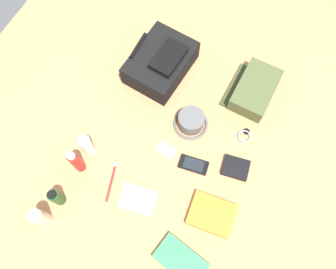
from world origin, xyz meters
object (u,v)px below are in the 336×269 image
object	(u,v)px
sunscreen_spray	(76,162)
toothbrush	(112,178)
shampoo_bottle	(56,197)
paperback_novel	(181,261)
travel_guidebook	(212,214)
toiletry_pouch	(254,90)
toothpaste_tube	(87,146)
backpack	(161,63)
cell_phone	(194,165)
wallet	(236,167)
lotion_bottle	(41,218)
wristwatch	(245,136)
notepad	(138,199)
bucket_hat	(191,121)
media_player	(166,150)

from	to	relation	value
sunscreen_spray	toothbrush	distance (m)	0.16
sunscreen_spray	toothbrush	size ratio (longest dim) A/B	1.00
shampoo_bottle	paperback_novel	world-z (taller)	shampoo_bottle
shampoo_bottle	travel_guidebook	xyz separation A→B (m)	(0.22, -0.59, -0.05)
toiletry_pouch	paperback_novel	xyz separation A→B (m)	(-0.81, -0.01, -0.03)
toothpaste_tube	toiletry_pouch	bearing A→B (deg)	-43.07
backpack	cell_phone	bearing A→B (deg)	-137.34
toothbrush	wallet	distance (m)	0.53
lotion_bottle	travel_guidebook	world-z (taller)	lotion_bottle
wristwatch	toothbrush	distance (m)	0.61
backpack	wristwatch	bearing A→B (deg)	-106.59
travel_guidebook	notepad	world-z (taller)	travel_guidebook
toiletry_pouch	wristwatch	distance (m)	0.22
wristwatch	notepad	size ratio (longest dim) A/B	0.47
bucket_hat	media_player	size ratio (longest dim) A/B	1.79
lotion_bottle	shampoo_bottle	xyz separation A→B (m)	(0.09, -0.01, -0.02)
media_player	toothbrush	size ratio (longest dim) A/B	0.51
backpack	bucket_hat	bearing A→B (deg)	-128.80
backpack	lotion_bottle	distance (m)	0.84
bucket_hat	paperback_novel	bearing A→B (deg)	-159.14
lotion_bottle	wallet	distance (m)	0.81
paperback_novel	travel_guidebook	size ratio (longest dim) A/B	1.13
shampoo_bottle	wallet	distance (m)	0.75
lotion_bottle	paperback_novel	world-z (taller)	lotion_bottle
paperback_novel	toothbrush	distance (m)	0.43
bucket_hat	wallet	xyz separation A→B (m)	(-0.10, -0.26, -0.02)
notepad	toothbrush	bearing A→B (deg)	69.52
toiletry_pouch	toothbrush	size ratio (longest dim) A/B	1.54
toothbrush	toiletry_pouch	bearing A→B (deg)	-31.17
wallet	toothpaste_tube	bearing A→B (deg)	99.94
toiletry_pouch	toothpaste_tube	world-z (taller)	toothpaste_tube
shampoo_bottle	toothbrush	bearing A→B (deg)	-40.82
sunscreen_spray	backpack	bearing A→B (deg)	-9.00
toiletry_pouch	backpack	bearing A→B (deg)	99.16
backpack	bucket_hat	xyz separation A→B (m)	(-0.20, -0.25, -0.03)
shampoo_bottle	toothpaste_tube	bearing A→B (deg)	0.25
toothpaste_tube	cell_phone	world-z (taller)	toothpaste_tube
sunscreen_spray	media_player	bearing A→B (deg)	-52.03
media_player	notepad	distance (m)	0.24
toiletry_pouch	travel_guidebook	bearing A→B (deg)	-175.40
backpack	toiletry_pouch	xyz separation A→B (m)	(0.07, -0.44, -0.02)
shampoo_bottle	wristwatch	xyz separation A→B (m)	(0.60, -0.58, -0.05)
media_player	toothbrush	world-z (taller)	toothbrush
shampoo_bottle	toothbrush	world-z (taller)	shampoo_bottle
toothbrush	notepad	size ratio (longest dim) A/B	1.15
backpack	toothbrush	world-z (taller)	backpack
paperback_novel	notepad	distance (m)	0.29
toothbrush	notepad	world-z (taller)	toothbrush
lotion_bottle	sunscreen_spray	world-z (taller)	sunscreen_spray
toothbrush	cell_phone	bearing A→B (deg)	-54.07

